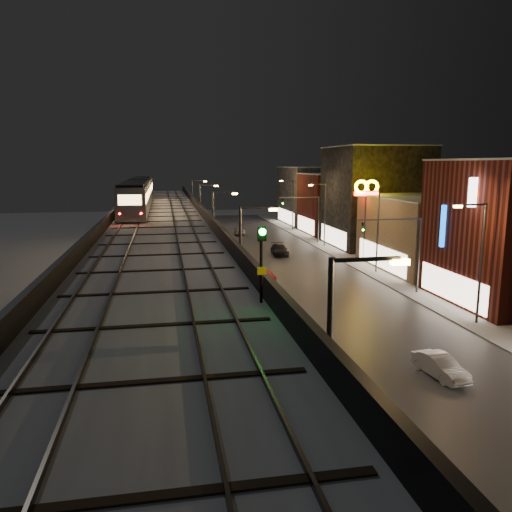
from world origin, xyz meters
TOP-DOWN VIEW (x-y plane):
  - ground at (0.00, 0.00)m, footprint 220.00×220.00m
  - road_surface at (7.50, 35.00)m, footprint 17.00×120.00m
  - sidewalk_right at (17.50, 35.00)m, footprint 4.00×120.00m
  - under_viaduct_pavement at (-6.00, 35.00)m, footprint 11.00×120.00m
  - elevated_viaduct at (-6.00, 31.84)m, footprint 9.00×100.00m
  - viaduct_trackbed at (-6.01, 31.97)m, footprint 8.40×100.00m
  - viaduct_parapet_streetside at (-1.65, 32.00)m, footprint 0.30×100.00m
  - viaduct_parapet_far at (-10.35, 32.00)m, footprint 0.30×100.00m
  - building_c at (23.99, 32.00)m, footprint 12.20×15.20m
  - building_d at (23.99, 48.00)m, footprint 12.20×13.20m
  - building_e at (23.99, 62.00)m, footprint 12.20×12.20m
  - building_f at (23.99, 76.00)m, footprint 12.20×16.20m
  - streetlight_left_0 at (-0.43, -5.00)m, footprint 2.57×0.28m
  - streetlight_left_1 at (-0.43, 13.00)m, footprint 2.57×0.28m
  - streetlight_right_1 at (16.73, 13.00)m, footprint 2.56×0.28m
  - streetlight_left_2 at (-0.43, 31.00)m, footprint 2.57×0.28m
  - streetlight_right_2 at (16.73, 31.00)m, footprint 2.56×0.28m
  - streetlight_left_3 at (-0.43, 49.00)m, footprint 2.57×0.28m
  - streetlight_right_3 at (16.73, 49.00)m, footprint 2.56×0.28m
  - streetlight_left_4 at (-0.43, 67.00)m, footprint 2.57×0.28m
  - streetlight_right_4 at (16.73, 67.00)m, footprint 2.56×0.28m
  - traffic_light_rig_a at (15.84, 22.00)m, footprint 6.10×0.34m
  - traffic_light_rig_b at (15.84, 52.00)m, footprint 6.10×0.34m
  - subway_train at (-8.50, 42.86)m, footprint 2.74×33.05m
  - rail_signal at (-2.10, -1.32)m, footprint 0.33×0.42m
  - car_taxi at (1.50, 18.97)m, footprint 2.46×4.68m
  - car_near_white at (3.63, 28.56)m, footprint 2.64×4.28m
  - car_mid_silver at (2.75, 39.26)m, footprint 3.66×5.63m
  - car_mid_dark at (6.80, 63.03)m, footprint 2.44×4.70m
  - car_far_white at (0.93, 56.89)m, footprint 2.24×4.29m
  - car_onc_silver at (9.26, 4.87)m, footprint 1.78×3.89m
  - car_onc_white at (9.05, 43.21)m, footprint 2.41×5.02m
  - sign_mcdonalds at (18.00, 36.85)m, footprint 2.93×0.78m
  - sign_citgo at (18.50, 15.81)m, footprint 2.26×0.39m
  - sign_carwash at (18.50, 19.80)m, footprint 1.60×0.35m

SIDE VIEW (x-z plane):
  - ground at x=0.00m, z-range 0.00..0.00m
  - road_surface at x=7.50m, z-range 0.00..0.06m
  - under_viaduct_pavement at x=-6.00m, z-range 0.00..0.06m
  - sidewalk_right at x=17.50m, z-range 0.00..0.14m
  - car_onc_silver at x=9.26m, z-range 0.00..1.24m
  - car_mid_dark at x=6.80m, z-range 0.00..1.30m
  - car_near_white at x=3.63m, z-range 0.00..1.33m
  - car_far_white at x=0.93m, z-range 0.00..1.39m
  - car_onc_white at x=9.05m, z-range 0.00..1.41m
  - car_mid_silver at x=2.75m, z-range 0.00..1.44m
  - car_taxi at x=1.50m, z-range 0.00..1.52m
  - building_c at x=23.99m, z-range 0.00..8.16m
  - traffic_light_rig_a at x=15.84m, z-range 1.00..8.00m
  - traffic_light_rig_b at x=15.84m, z-range 1.00..8.00m
  - building_e at x=23.99m, z-range 0.00..10.16m
  - streetlight_left_0 at x=-0.43m, z-range 0.74..9.74m
  - streetlight_left_1 at x=-0.43m, z-range 0.74..9.74m
  - streetlight_right_1 at x=16.73m, z-range 0.74..9.74m
  - streetlight_left_2 at x=-0.43m, z-range 0.74..9.74m
  - streetlight_right_2 at x=16.73m, z-range 0.74..9.74m
  - streetlight_left_3 at x=-0.43m, z-range 0.74..9.74m
  - streetlight_right_3 at x=16.73m, z-range 0.74..9.74m
  - streetlight_left_4 at x=-0.43m, z-range 0.74..9.74m
  - streetlight_right_4 at x=16.73m, z-range 0.74..9.74m
  - building_f at x=23.99m, z-range 0.00..11.16m
  - elevated_viaduct at x=-6.00m, z-range 2.47..8.77m
  - sign_carwash at x=18.50m, z-range 1.70..9.99m
  - viaduct_trackbed at x=-6.01m, z-range 6.23..6.55m
  - viaduct_parapet_streetside at x=-1.65m, z-range 6.30..7.40m
  - viaduct_parapet_far at x=-10.35m, z-range 6.30..7.40m
  - building_d at x=23.99m, z-range 0.00..14.16m
  - sign_mcdonalds at x=18.00m, z-range 3.08..12.96m
  - sign_citgo at x=18.50m, z-range 2.83..13.55m
  - subway_train at x=-8.50m, z-range 6.61..9.88m
  - rail_signal at x=-2.10m, z-range 7.22..10.10m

